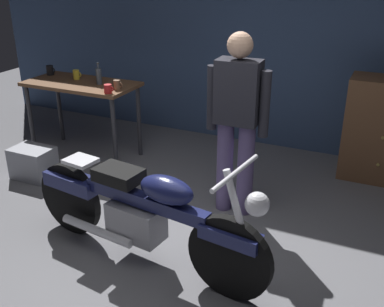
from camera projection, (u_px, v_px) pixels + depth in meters
The scene contains 12 objects.
ground_plane at pixel (160, 261), 3.65m from camera, with size 12.00×12.00×0.00m, color slate.
back_wall at pixel (270, 19), 5.36m from camera, with size 8.00×0.12×3.10m, color #384C70.
workbench at pixel (82, 92), 5.28m from camera, with size 1.30×0.64×0.90m.
motorcycle at pixel (142, 211), 3.48m from camera, with size 2.18×0.63×1.00m.
person_standing at pixel (237, 118), 4.01m from camera, with size 0.57×0.23×1.67m.
wooden_dresser at pixel (384, 131), 4.79m from camera, with size 0.80×0.47×1.10m.
storage_bin at pixel (33, 163), 4.96m from camera, with size 0.44×0.32×0.34m, color gray.
mug_brown_stoneware at pixel (117, 85), 4.93m from camera, with size 0.11×0.07×0.10m.
mug_yellow_tall at pixel (76, 75), 5.34m from camera, with size 0.11×0.07×0.11m.
mug_red_diner at pixel (108, 89), 4.80m from camera, with size 0.12×0.08×0.09m.
mug_black_matte at pixel (50, 70), 5.52m from camera, with size 0.12×0.08×0.11m.
bottle at pixel (99, 76), 5.12m from camera, with size 0.06×0.06×0.24m.
Camera 1 is at (1.49, -2.62, 2.25)m, focal length 42.77 mm.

